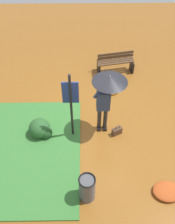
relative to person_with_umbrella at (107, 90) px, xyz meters
name	(u,v)px	position (x,y,z in m)	size (l,w,h in m)	color
ground_plane	(94,125)	(-0.33, 0.11, -1.55)	(18.00, 18.00, 0.00)	brown
person_with_umbrella	(107,90)	(0.00, 0.00, 0.00)	(0.96, 0.96, 2.04)	#2D2823
info_sign_post	(71,100)	(-0.98, -0.26, -0.11)	(0.44, 0.07, 2.30)	black
handbag	(117,131)	(0.37, -0.26, -1.42)	(0.33, 0.26, 0.37)	#4C3323
park_bench	(115,62)	(0.58, 2.91, -1.15)	(1.41, 0.62, 0.75)	black
trash_bin	(87,188)	(-0.57, -2.28, -1.13)	(0.42, 0.42, 0.83)	#4C4C51
shrub_cluster	(41,129)	(-1.93, -0.27, -1.29)	(0.70, 0.63, 0.57)	#285628
leaf_pile_near_person	(110,90)	(0.32, 1.69, -1.49)	(0.59, 0.48, 0.13)	gold
leaf_pile_by_bench	(167,191)	(1.47, -2.21, -1.47)	(0.73, 0.59, 0.16)	#B74C1E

